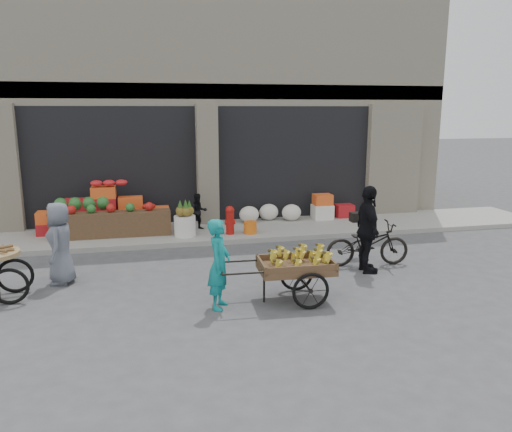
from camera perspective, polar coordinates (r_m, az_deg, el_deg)
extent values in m
plane|color=#424244|center=(8.99, -1.28, -8.36)|extent=(80.00, 80.00, 0.00)
cube|color=gray|center=(12.84, -4.93, -1.81)|extent=(18.00, 2.20, 0.12)
cube|color=beige|center=(16.54, -7.17, 13.28)|extent=(14.00, 6.00, 7.00)
cube|color=gray|center=(13.71, -5.95, 13.98)|extent=(14.00, 0.30, 0.40)
cube|color=black|center=(14.35, -16.01, 5.77)|extent=(4.40, 1.60, 3.10)
cube|color=black|center=(14.91, 3.45, 6.44)|extent=(4.40, 1.60, 3.10)
cube|color=beige|center=(13.58, -5.67, 5.84)|extent=(0.55, 0.80, 3.22)
cube|color=brown|center=(12.53, -16.15, -0.92)|extent=(2.80, 0.45, 0.60)
sphere|color=#1E5923|center=(12.99, -19.23, 1.32)|extent=(0.34, 0.34, 0.34)
cylinder|color=silver|center=(12.21, -8.12, -1.13)|extent=(0.52, 0.52, 0.50)
cylinder|color=#A5140F|center=(12.28, -2.99, -0.80)|extent=(0.20, 0.20, 0.56)
sphere|color=#A5140F|center=(12.21, -3.01, 0.67)|extent=(0.22, 0.22, 0.22)
cylinder|color=orange|center=(12.36, -0.66, -1.32)|extent=(0.32, 0.32, 0.30)
ellipsoid|color=silver|center=(13.67, 1.67, 0.29)|extent=(1.70, 0.60, 0.44)
imported|color=black|center=(12.78, -6.59, 0.50)|extent=(0.51, 0.43, 0.93)
cube|color=brown|center=(8.34, 4.57, -5.96)|extent=(1.25, 0.84, 0.11)
torus|color=black|center=(8.07, 6.27, -8.53)|extent=(0.61, 0.08, 0.61)
torus|color=black|center=(8.85, 4.67, -6.61)|extent=(0.61, 0.08, 0.61)
cylinder|color=black|center=(8.33, 0.93, -8.19)|extent=(0.04, 0.04, 0.50)
imported|color=#107F81|center=(7.98, -4.23, -5.50)|extent=(0.53, 0.63, 1.46)
torus|color=black|center=(9.15, -26.35, -7.22)|extent=(0.62, 0.10, 0.62)
torus|color=black|center=(9.68, -25.82, -6.16)|extent=(0.62, 0.10, 0.62)
imported|color=slate|center=(9.75, -21.48, -2.91)|extent=(0.54, 0.78, 1.51)
imported|color=black|center=(10.43, 12.62, -3.13)|extent=(1.77, 0.78, 0.90)
imported|color=black|center=(9.90, 12.66, -1.52)|extent=(0.52, 1.05, 1.72)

